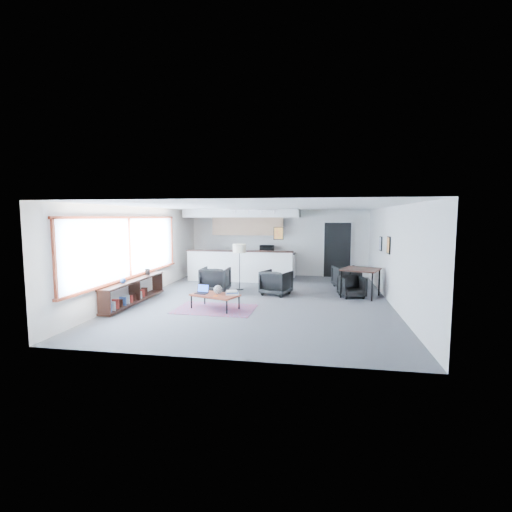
% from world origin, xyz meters
% --- Properties ---
extents(room, '(7.02, 9.02, 2.62)m').
position_xyz_m(room, '(0.00, 0.00, 1.30)').
color(room, '#4B4B4D').
rests_on(room, ground).
extents(window, '(0.10, 5.95, 1.66)m').
position_xyz_m(window, '(-3.46, -0.90, 1.46)').
color(window, '#8CBFFF').
rests_on(window, room).
extents(console, '(0.35, 3.00, 0.80)m').
position_xyz_m(console, '(-3.30, -1.05, 0.33)').
color(console, black).
rests_on(console, floor).
extents(kitchenette, '(4.20, 1.96, 2.60)m').
position_xyz_m(kitchenette, '(-1.20, 3.71, 1.38)').
color(kitchenette, white).
rests_on(kitchenette, floor).
extents(doorway, '(1.10, 0.12, 2.15)m').
position_xyz_m(doorway, '(2.30, 4.42, 1.07)').
color(doorway, black).
rests_on(doorway, room).
extents(track_light, '(1.60, 0.07, 0.15)m').
position_xyz_m(track_light, '(-0.59, 2.20, 2.53)').
color(track_light, silver).
rests_on(track_light, room).
extents(wall_art_lower, '(0.03, 0.38, 0.48)m').
position_xyz_m(wall_art_lower, '(3.47, 0.40, 1.55)').
color(wall_art_lower, black).
rests_on(wall_art_lower, room).
extents(wall_art_upper, '(0.03, 0.34, 0.44)m').
position_xyz_m(wall_art_upper, '(3.47, 1.70, 1.50)').
color(wall_art_upper, black).
rests_on(wall_art_upper, room).
extents(kilim_rug, '(2.02, 1.41, 0.01)m').
position_xyz_m(kilim_rug, '(-0.97, -1.30, 0.01)').
color(kilim_rug, '#61324C').
rests_on(kilim_rug, floor).
extents(coffee_table, '(1.32, 1.00, 0.38)m').
position_xyz_m(coffee_table, '(-0.97, -1.30, 0.35)').
color(coffee_table, maroon).
rests_on(coffee_table, floor).
extents(laptop, '(0.34, 0.29, 0.22)m').
position_xyz_m(laptop, '(-1.32, -1.23, 0.45)').
color(laptop, black).
rests_on(laptop, coffee_table).
extents(ceramic_pot, '(0.22, 0.22, 0.22)m').
position_xyz_m(ceramic_pot, '(-0.90, -1.26, 0.50)').
color(ceramic_pot, gray).
rests_on(ceramic_pot, coffee_table).
extents(book_stack, '(0.38, 0.33, 0.10)m').
position_xyz_m(book_stack, '(-0.53, -1.26, 0.43)').
color(book_stack, silver).
rests_on(book_stack, coffee_table).
extents(coaster, '(0.11, 0.11, 0.01)m').
position_xyz_m(coaster, '(-0.89, -1.52, 0.39)').
color(coaster, '#E5590C').
rests_on(coaster, coffee_table).
extents(armchair_left, '(0.84, 0.79, 0.85)m').
position_xyz_m(armchair_left, '(-1.55, 0.78, 0.42)').
color(armchair_left, black).
rests_on(armchair_left, floor).
extents(armchair_right, '(0.98, 0.95, 0.80)m').
position_xyz_m(armchair_right, '(0.35, 0.71, 0.40)').
color(armchair_right, black).
rests_on(armchair_right, floor).
extents(floor_lamp, '(0.48, 0.48, 1.46)m').
position_xyz_m(floor_lamp, '(-0.89, 1.30, 1.27)').
color(floor_lamp, black).
rests_on(floor_lamp, floor).
extents(dining_table, '(1.27, 1.27, 0.83)m').
position_xyz_m(dining_table, '(2.80, 0.82, 0.75)').
color(dining_table, black).
rests_on(dining_table, floor).
extents(dining_chair_near, '(0.69, 0.67, 0.58)m').
position_xyz_m(dining_chair_near, '(2.55, 0.70, 0.29)').
color(dining_chair_near, black).
rests_on(dining_chair_near, floor).
extents(dining_chair_far, '(0.80, 0.77, 0.68)m').
position_xyz_m(dining_chair_far, '(2.49, 2.14, 0.34)').
color(dining_chair_far, black).
rests_on(dining_chair_far, floor).
extents(microwave, '(0.54, 0.32, 0.36)m').
position_xyz_m(microwave, '(-0.41, 4.15, 1.11)').
color(microwave, black).
rests_on(microwave, kitchenette).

